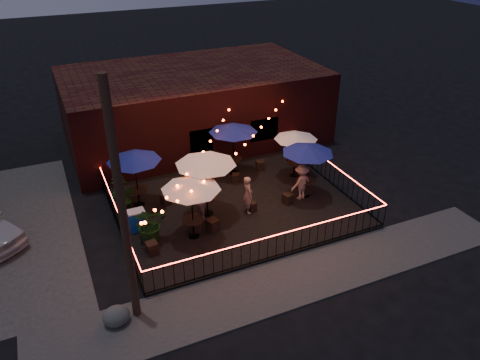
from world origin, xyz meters
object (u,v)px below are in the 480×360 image
(cafe_table_1, at_px, (134,158))
(cafe_table_4, at_px, (308,150))
(utility_pole, at_px, (122,211))
(cafe_table_3, at_px, (233,129))
(cooler, at_px, (137,220))
(cafe_table_5, at_px, (296,137))
(cafe_table_2, at_px, (206,161))
(cafe_table_0, at_px, (191,186))
(boulder, at_px, (116,316))

(cafe_table_1, bearing_deg, cafe_table_4, -17.88)
(utility_pole, relative_size, cafe_table_1, 2.84)
(cafe_table_3, xyz_separation_m, cafe_table_4, (2.10, -3.33, -0.05))
(cafe_table_3, relative_size, cooler, 3.38)
(cafe_table_4, height_order, cafe_table_5, cafe_table_4)
(cafe_table_2, distance_m, cafe_table_4, 4.60)
(cooler, bearing_deg, cafe_table_3, 26.71)
(cafe_table_1, height_order, cafe_table_2, cafe_table_2)
(utility_pole, height_order, cafe_table_2, utility_pole)
(cafe_table_0, bearing_deg, cafe_table_4, 9.17)
(cafe_table_3, bearing_deg, boulder, -134.02)
(cafe_table_1, height_order, cafe_table_3, cafe_table_3)
(cafe_table_3, relative_size, cafe_table_5, 1.16)
(cafe_table_5, xyz_separation_m, boulder, (-9.87, -6.07, -1.90))
(cafe_table_4, xyz_separation_m, cafe_table_5, (0.50, 1.88, -0.22))
(cooler, xyz_separation_m, boulder, (-1.77, -4.64, -0.27))
(cafe_table_0, height_order, cafe_table_1, cafe_table_1)
(cafe_table_5, height_order, boulder, cafe_table_5)
(cafe_table_3, height_order, cafe_table_4, cafe_table_3)
(cafe_table_4, relative_size, cooler, 2.81)
(cafe_table_0, distance_m, cafe_table_2, 1.72)
(cafe_table_3, bearing_deg, cafe_table_0, -130.01)
(cafe_table_4, relative_size, boulder, 2.89)
(cafe_table_4, bearing_deg, cafe_table_2, 175.00)
(utility_pole, relative_size, cafe_table_4, 3.16)
(cafe_table_3, height_order, cooler, cafe_table_3)
(cafe_table_1, relative_size, cafe_table_4, 1.11)
(cafe_table_2, bearing_deg, cafe_table_0, -129.59)
(cafe_table_0, xyz_separation_m, cafe_table_2, (1.09, 1.32, 0.22))
(cafe_table_0, relative_size, cafe_table_5, 1.11)
(cafe_table_0, distance_m, boulder, 5.37)
(utility_pole, height_order, boulder, utility_pole)
(cafe_table_1, bearing_deg, cooler, -105.32)
(cafe_table_0, height_order, cafe_table_3, cafe_table_3)
(utility_pole, height_order, cooler, utility_pole)
(cafe_table_0, height_order, boulder, cafe_table_0)
(cafe_table_0, xyz_separation_m, cafe_table_4, (5.67, 0.92, -0.01))
(utility_pole, xyz_separation_m, boulder, (-0.67, -0.15, -3.66))
(cafe_table_5, bearing_deg, cafe_table_4, -104.97)
(cafe_table_2, distance_m, cafe_table_3, 3.84)
(cafe_table_3, bearing_deg, utility_pole, -131.82)
(utility_pole, height_order, cafe_table_3, utility_pole)
(cafe_table_2, bearing_deg, cafe_table_4, -5.00)
(cafe_table_1, bearing_deg, cafe_table_0, -65.97)
(utility_pole, xyz_separation_m, cafe_table_3, (6.60, 7.37, -1.49))
(cafe_table_1, relative_size, boulder, 3.21)
(cafe_table_0, relative_size, cafe_table_3, 0.96)
(cooler, bearing_deg, boulder, -111.77)
(utility_pole, distance_m, cafe_table_2, 6.19)
(cafe_table_3, relative_size, cafe_table_4, 1.20)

